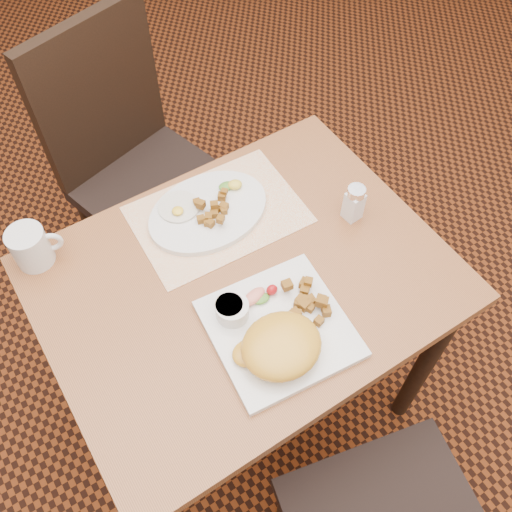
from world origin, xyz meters
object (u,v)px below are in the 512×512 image
object	(u,v)px
table	(245,301)
salt_shaker	(354,203)
plate_square	(279,329)
plate_oval	(208,212)
chair_far	(134,158)
coffee_mug	(31,247)

from	to	relation	value
table	salt_shaker	distance (m)	0.35
plate_square	plate_oval	size ratio (longest dim) A/B	0.92
chair_far	plate_square	distance (m)	0.86
chair_far	coffee_mug	distance (m)	0.60
chair_far	coffee_mug	bearing A→B (deg)	29.01
plate_oval	coffee_mug	bearing A→B (deg)	166.10
plate_square	coffee_mug	distance (m)	0.58
chair_far	salt_shaker	distance (m)	0.78
salt_shaker	coffee_mug	distance (m)	0.75
table	plate_square	size ratio (longest dim) A/B	3.21
chair_far	plate_oval	size ratio (longest dim) A/B	3.19
table	salt_shaker	bearing A→B (deg)	1.37
salt_shaker	plate_square	bearing A→B (deg)	-153.21
salt_shaker	coffee_mug	world-z (taller)	salt_shaker
salt_shaker	coffee_mug	bearing A→B (deg)	157.03
table	chair_far	size ratio (longest dim) A/B	0.93
plate_oval	coffee_mug	world-z (taller)	coffee_mug
chair_far	plate_oval	world-z (taller)	chair_far
plate_square	coffee_mug	size ratio (longest dim) A/B	2.44
chair_far	salt_shaker	size ratio (longest dim) A/B	9.70
chair_far	plate_square	size ratio (longest dim) A/B	3.46
coffee_mug	plate_oval	bearing A→B (deg)	-13.90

